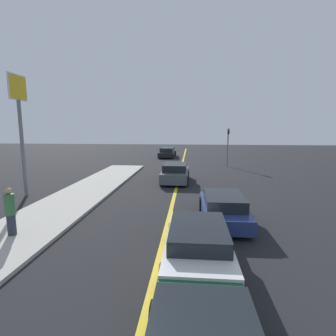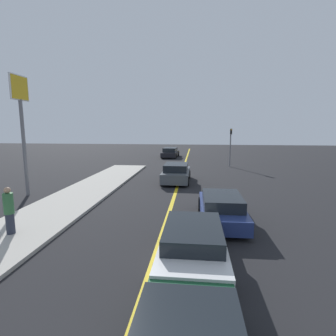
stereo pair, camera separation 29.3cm
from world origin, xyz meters
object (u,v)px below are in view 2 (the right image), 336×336
at_px(car_oncoming_far, 170,153).
at_px(roadside_sign, 21,110).
at_px(car_far_distant, 222,208).
at_px(pedestrian_mid_group, 9,210).
at_px(car_ahead_center, 193,243).
at_px(traffic_light, 230,143).
at_px(car_parked_left_lot, 176,173).

relative_size(car_oncoming_far, roadside_sign, 0.70).
distance_m(car_far_distant, pedestrian_mid_group, 8.26).
height_order(car_oncoming_far, pedestrian_mid_group, pedestrian_mid_group).
relative_size(car_ahead_center, traffic_light, 1.15).
distance_m(car_parked_left_lot, roadside_sign, 10.66).
distance_m(pedestrian_mid_group, traffic_light, 21.17).
relative_size(car_far_distant, pedestrian_mid_group, 2.46).
distance_m(car_ahead_center, traffic_light, 20.06).
height_order(car_ahead_center, roadside_sign, roadside_sign).
xyz_separation_m(car_far_distant, car_oncoming_far, (-4.58, 24.04, 0.03)).
relative_size(car_far_distant, traffic_light, 1.12).
bearing_deg(car_parked_left_lot, pedestrian_mid_group, -116.39).
bearing_deg(roadside_sign, car_parked_left_lot, 29.15).
bearing_deg(car_ahead_center, roadside_sign, 145.25).
bearing_deg(traffic_light, car_far_distant, -98.21).
xyz_separation_m(pedestrian_mid_group, roadside_sign, (-3.19, 5.71, 3.95)).
distance_m(car_oncoming_far, pedestrian_mid_group, 26.69).
bearing_deg(car_oncoming_far, traffic_light, -46.62).
distance_m(car_ahead_center, car_far_distant, 3.79).
bearing_deg(car_far_distant, car_ahead_center, -108.70).
bearing_deg(car_far_distant, roadside_sign, 162.80).
height_order(car_ahead_center, pedestrian_mid_group, pedestrian_mid_group).
distance_m(traffic_light, roadside_sign, 18.70).
xyz_separation_m(car_oncoming_far, pedestrian_mid_group, (-3.30, -26.48, 0.39)).
relative_size(car_far_distant, roadside_sign, 0.62).
xyz_separation_m(traffic_light, roadside_sign, (-13.39, -12.80, 2.58)).
distance_m(car_ahead_center, pedestrian_mid_group, 6.82).
bearing_deg(traffic_light, car_parked_left_lot, -121.20).
bearing_deg(pedestrian_mid_group, car_far_distant, 17.22).
relative_size(car_far_distant, car_oncoming_far, 0.89).
distance_m(car_far_distant, roadside_sign, 12.34).
bearing_deg(car_parked_left_lot, traffic_light, 59.38).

